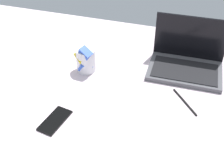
% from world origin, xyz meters
% --- Properties ---
extents(bed_mattress, '(1.80, 1.40, 0.18)m').
position_xyz_m(bed_mattress, '(0.00, 0.00, 0.09)').
color(bed_mattress, silver).
rests_on(bed_mattress, ground).
extents(laptop, '(0.33, 0.24, 0.23)m').
position_xyz_m(laptop, '(0.60, 0.33, 0.22)').
color(laptop, '#4C4C51').
rests_on(laptop, bed_mattress).
extents(snack_cup, '(0.10, 0.10, 0.14)m').
position_xyz_m(snack_cup, '(0.16, 0.18, 0.24)').
color(snack_cup, silver).
rests_on(snack_cup, bed_mattress).
extents(cell_phone, '(0.09, 0.15, 0.01)m').
position_xyz_m(cell_phone, '(0.17, -0.16, 0.18)').
color(cell_phone, black).
rests_on(cell_phone, bed_mattress).
extents(charger_cable, '(0.11, 0.14, 0.01)m').
position_xyz_m(charger_cable, '(0.62, 0.09, 0.18)').
color(charger_cable, black).
rests_on(charger_cable, bed_mattress).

